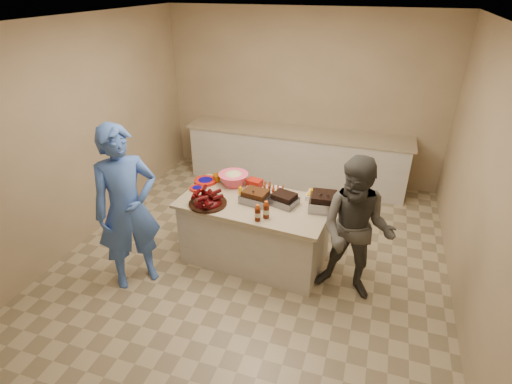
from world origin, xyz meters
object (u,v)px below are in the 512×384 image
(plastic_cup, at_px, (217,182))
(guest_blue, at_px, (139,278))
(roasting_pan, at_px, (323,208))
(bbq_bottle_a, at_px, (258,220))
(bbq_bottle_b, at_px, (266,218))
(guest_gray, at_px, (348,291))
(island, at_px, (255,258))
(rib_platter, at_px, (208,204))
(coleslaw_bowl, at_px, (234,185))
(mustard_bottle, at_px, (240,194))

(plastic_cup, distance_m, guest_blue, 1.46)
(roasting_pan, bearing_deg, bbq_bottle_a, -148.87)
(plastic_cup, bearing_deg, bbq_bottle_b, -37.03)
(roasting_pan, height_order, guest_gray, roasting_pan)
(bbq_bottle_a, relative_size, bbq_bottle_b, 0.95)
(island, xyz_separation_m, roasting_pan, (0.77, 0.09, 0.81))
(rib_platter, relative_size, bbq_bottle_b, 2.18)
(coleslaw_bowl, distance_m, guest_blue, 1.55)
(island, relative_size, guest_gray, 1.07)
(rib_platter, bearing_deg, guest_blue, -141.44)
(roasting_pan, bearing_deg, rib_platter, -171.84)
(roasting_pan, bearing_deg, mustard_bottle, 172.29)
(mustard_bottle, xyz_separation_m, plastic_cup, (-0.38, 0.21, 0.00))
(roasting_pan, distance_m, guest_gray, 0.95)
(roasting_pan, distance_m, plastic_cup, 1.39)
(roasting_pan, xyz_separation_m, bbq_bottle_b, (-0.54, -0.38, 0.00))
(island, relative_size, mustard_bottle, 14.76)
(island, height_order, guest_blue, island)
(plastic_cup, distance_m, guest_gray, 2.01)
(bbq_bottle_a, xyz_separation_m, guest_gray, (1.00, 0.14, -0.81))
(bbq_bottle_a, relative_size, mustard_bottle, 1.63)
(rib_platter, relative_size, guest_gray, 0.27)
(guest_gray, bearing_deg, bbq_bottle_a, -164.76)
(island, height_order, plastic_cup, plastic_cup)
(island, distance_m, mustard_bottle, 0.84)
(rib_platter, xyz_separation_m, plastic_cup, (-0.12, 0.55, 0.00))
(mustard_bottle, height_order, plastic_cup, mustard_bottle)
(rib_platter, xyz_separation_m, guest_blue, (-0.67, -0.54, -0.81))
(plastic_cup, bearing_deg, bbq_bottle_a, -42.87)
(coleslaw_bowl, bearing_deg, guest_blue, -125.84)
(plastic_cup, bearing_deg, roasting_pan, -10.06)
(bbq_bottle_a, distance_m, mustard_bottle, 0.62)
(rib_platter, relative_size, mustard_bottle, 3.75)
(roasting_pan, xyz_separation_m, coleslaw_bowl, (-1.14, 0.24, 0.00))
(bbq_bottle_b, bearing_deg, coleslaw_bowl, 134.37)
(coleslaw_bowl, relative_size, mustard_bottle, 3.18)
(island, relative_size, coleslaw_bowl, 4.64)
(rib_platter, distance_m, bbq_bottle_b, 0.71)
(island, xyz_separation_m, coleslaw_bowl, (-0.38, 0.33, 0.81))
(bbq_bottle_a, distance_m, guest_gray, 1.29)
(guest_blue, bearing_deg, island, -14.35)
(bbq_bottle_b, height_order, guest_blue, bbq_bottle_b)
(roasting_pan, bearing_deg, bbq_bottle_b, -150.80)
(island, bearing_deg, roasting_pan, 11.52)
(island, distance_m, bbq_bottle_a, 0.90)
(coleslaw_bowl, distance_m, mustard_bottle, 0.25)
(roasting_pan, relative_size, bbq_bottle_b, 1.57)
(bbq_bottle_a, bearing_deg, island, 112.60)
(guest_blue, height_order, guest_gray, guest_gray)
(island, xyz_separation_m, bbq_bottle_a, (0.15, -0.37, 0.81))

